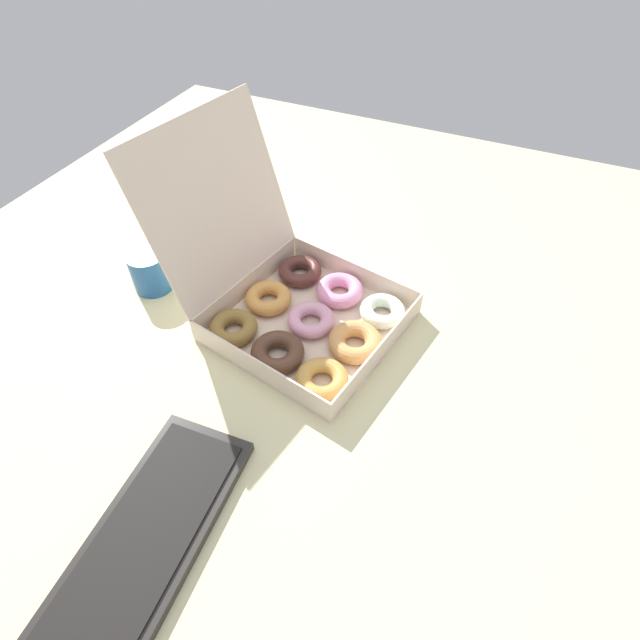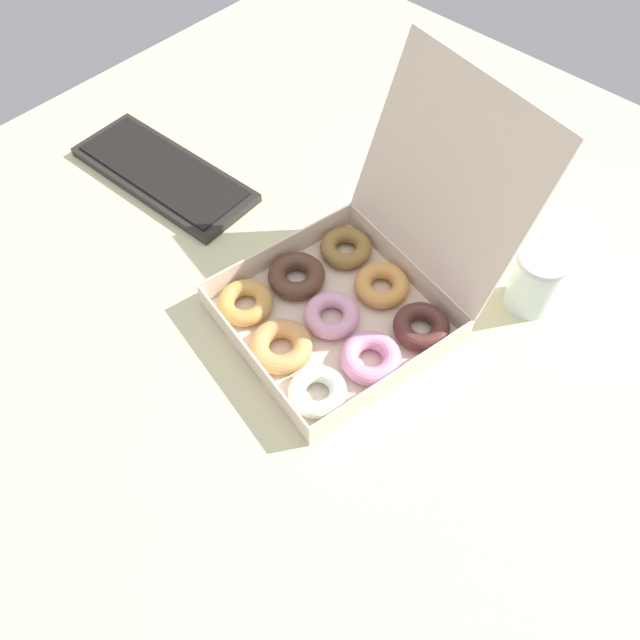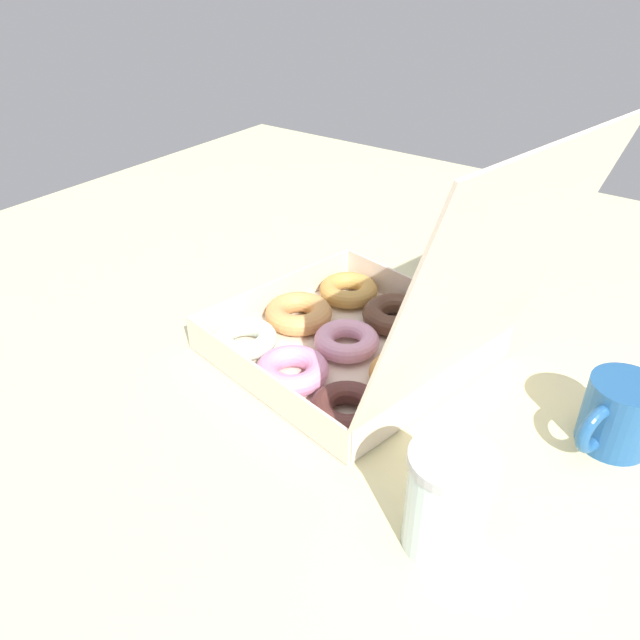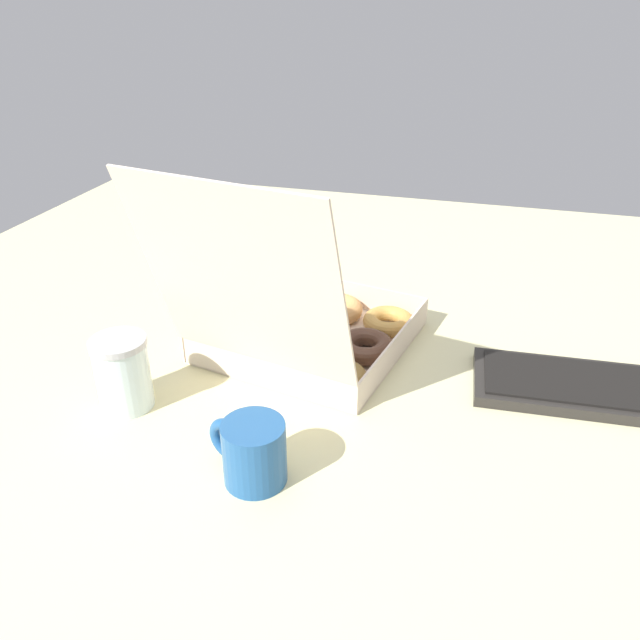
{
  "view_description": "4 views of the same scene",
  "coord_description": "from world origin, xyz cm",
  "px_view_note": "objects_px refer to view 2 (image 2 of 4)",
  "views": [
    {
      "loc": [
        -63.91,
        -29.32,
        72.57
      ],
      "look_at": [
        -4.32,
        -2.61,
        4.31
      ],
      "focal_mm": 28.0,
      "sensor_mm": 36.0,
      "label": 1
    },
    {
      "loc": [
        36.41,
        -45.21,
        85.87
      ],
      "look_at": [
        -3.44,
        -2.26,
        2.39
      ],
      "focal_mm": 35.0,
      "sensor_mm": 36.0,
      "label": 2
    },
    {
      "loc": [
        58.74,
        39.85,
        51.46
      ],
      "look_at": [
        -0.08,
        -2.63,
        5.86
      ],
      "focal_mm": 35.0,
      "sensor_mm": 36.0,
      "label": 3
    },
    {
      "loc": [
        -30.51,
        92.63,
        56.72
      ],
      "look_at": [
        -4.16,
        -0.99,
        4.18
      ],
      "focal_mm": 35.0,
      "sensor_mm": 36.0,
      "label": 4
    }
  ],
  "objects_px": {
    "donut_box": "(344,300)",
    "coffee_mug": "(449,187)",
    "glass_jar": "(535,281)",
    "keyboard": "(164,174)"
  },
  "relations": [
    {
      "from": "keyboard",
      "to": "glass_jar",
      "type": "height_order",
      "value": "glass_jar"
    },
    {
      "from": "donut_box",
      "to": "keyboard",
      "type": "relative_size",
      "value": 1.19
    },
    {
      "from": "donut_box",
      "to": "glass_jar",
      "type": "distance_m",
      "value": 0.32
    },
    {
      "from": "keyboard",
      "to": "coffee_mug",
      "type": "bearing_deg",
      "value": 35.09
    },
    {
      "from": "glass_jar",
      "to": "coffee_mug",
      "type": "bearing_deg",
      "value": 158.14
    },
    {
      "from": "donut_box",
      "to": "coffee_mug",
      "type": "height_order",
      "value": "donut_box"
    },
    {
      "from": "donut_box",
      "to": "glass_jar",
      "type": "bearing_deg",
      "value": 47.48
    },
    {
      "from": "donut_box",
      "to": "glass_jar",
      "type": "height_order",
      "value": "donut_box"
    },
    {
      "from": "coffee_mug",
      "to": "glass_jar",
      "type": "xyz_separation_m",
      "value": [
        0.24,
        -0.1,
        0.01
      ]
    },
    {
      "from": "glass_jar",
      "to": "keyboard",
      "type": "bearing_deg",
      "value": -162.22
    }
  ]
}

